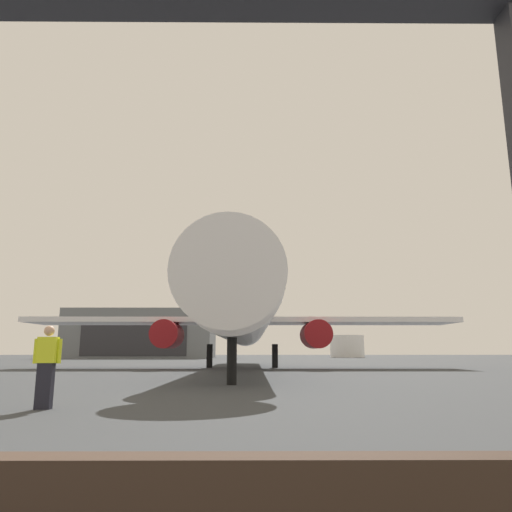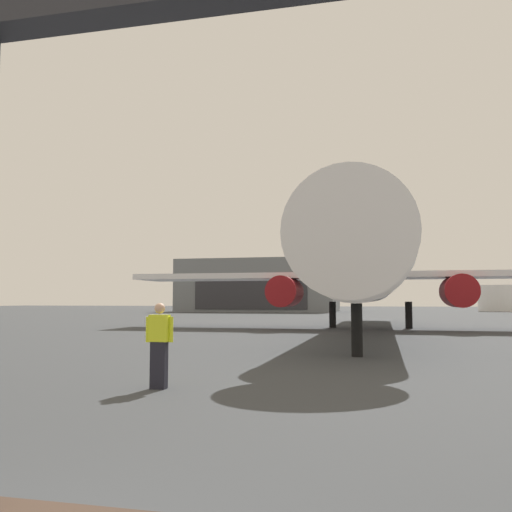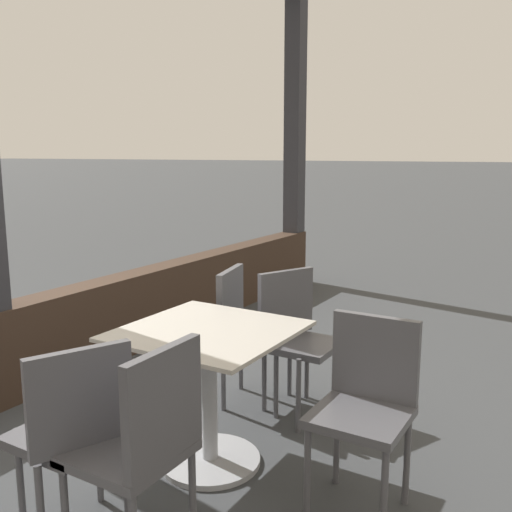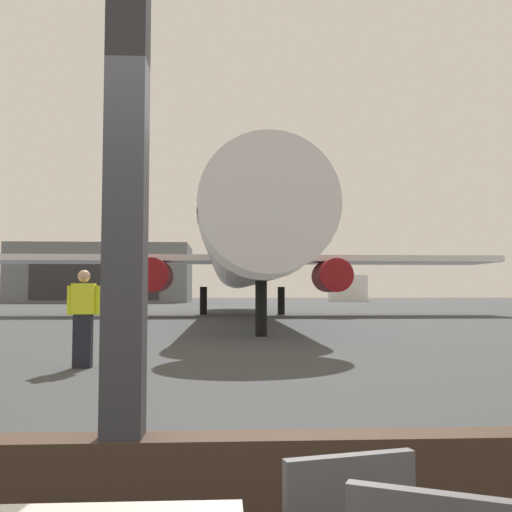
{
  "view_description": "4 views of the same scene",
  "coord_description": "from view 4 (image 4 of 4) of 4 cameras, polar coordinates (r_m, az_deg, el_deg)",
  "views": [
    {
      "loc": [
        2.38,
        -2.83,
        1.2
      ],
      "look_at": [
        2.49,
        11.37,
        4.04
      ],
      "focal_mm": 33.43,
      "sensor_mm": 36.0,
      "label": 1
    },
    {
      "loc": [
        2.47,
        -2.78,
        1.81
      ],
      "look_at": [
        -0.91,
        11.57,
        3.01
      ],
      "focal_mm": 37.84,
      "sensor_mm": 36.0,
      "label": 2
    },
    {
      "loc": [
        -2.07,
        -3.17,
        1.59
      ],
      "look_at": [
        0.82,
        -1.45,
        0.98
      ],
      "focal_mm": 39.86,
      "sensor_mm": 36.0,
      "label": 3
    },
    {
      "loc": [
        0.49,
        -2.91,
        1.33
      ],
      "look_at": [
        1.6,
        17.02,
        2.6
      ],
      "focal_mm": 40.62,
      "sensor_mm": 36.0,
      "label": 4
    }
  ],
  "objects": [
    {
      "name": "fuel_storage_tank",
      "position": [
        94.59,
        9.04,
        -3.15
      ],
      "size": [
        6.41,
        6.41,
        4.13
      ],
      "primitive_type": "cylinder",
      "color": "white",
      "rests_on": "ground"
    },
    {
      "name": "distant_hangar",
      "position": [
        84.43,
        -14.7,
        -1.71
      ],
      "size": [
        23.98,
        12.7,
        8.0
      ],
      "color": "slate",
      "rests_on": "ground"
    },
    {
      "name": "ground_plane",
      "position": [
        42.93,
        -3.84,
        -5.41
      ],
      "size": [
        220.0,
        220.0,
        0.0
      ],
      "primitive_type": "plane",
      "color": "#383A3D"
    },
    {
      "name": "ground_crew_worker",
      "position": [
        10.83,
        -16.65,
        -5.77
      ],
      "size": [
        0.56,
        0.22,
        1.74
      ],
      "color": "black",
      "rests_on": "ground"
    },
    {
      "name": "airplane",
      "position": [
        32.34,
        -1.14,
        0.39
      ],
      "size": [
        30.26,
        36.21,
        10.54
      ],
      "color": "silver",
      "rests_on": "ground"
    },
    {
      "name": "window_frame",
      "position": [
        2.95,
        -12.79,
        -3.89
      ],
      "size": [
        8.53,
        0.24,
        3.7
      ],
      "color": "#38281E",
      "rests_on": "ground"
    }
  ]
}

